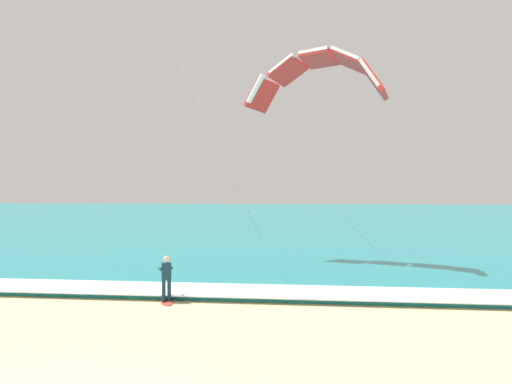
# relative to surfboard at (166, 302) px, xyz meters

# --- Properties ---
(sea) EXTENTS (200.00, 120.00, 0.20)m
(sea) POSITION_rel_surfboard_xyz_m (0.63, 60.39, 0.07)
(sea) COLOR teal
(sea) RESTS_ON ground
(surf_foam) EXTENTS (200.00, 2.71, 0.04)m
(surf_foam) POSITION_rel_surfboard_xyz_m (0.63, 1.39, 0.19)
(surf_foam) COLOR white
(surf_foam) RESTS_ON sea
(surfboard) EXTENTS (0.94, 1.46, 0.09)m
(surfboard) POSITION_rel_surfboard_xyz_m (0.00, 0.00, 0.00)
(surfboard) COLOR #E04C38
(surfboard) RESTS_ON ground
(kitesurfer) EXTENTS (0.65, 0.64, 1.69)m
(kitesurfer) POSITION_rel_surfboard_xyz_m (-0.01, 0.02, 0.91)
(kitesurfer) COLOR #143347
(kitesurfer) RESTS_ON ground
(kite_primary) EXTENTS (8.80, 11.55, 10.32)m
(kite_primary) POSITION_rel_surfboard_xyz_m (5.33, 9.55, 10.26)
(kite_primary) COLOR red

